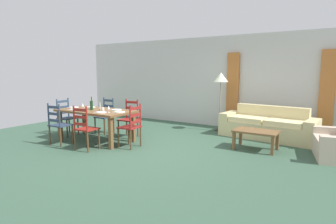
{
  "coord_description": "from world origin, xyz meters",
  "views": [
    {
      "loc": [
        3.63,
        -4.73,
        1.67
      ],
      "look_at": [
        0.24,
        0.59,
        0.75
      ],
      "focal_mm": 29.94,
      "sensor_mm": 36.0,
      "label": 1
    }
  ],
  "objects": [
    {
      "name": "ground_plane",
      "position": [
        0.0,
        0.0,
        -0.01
      ],
      "size": [
        9.6,
        9.6,
        0.02
      ],
      "primitive_type": "cube",
      "color": "#385743"
    },
    {
      "name": "wall_far",
      "position": [
        0.0,
        3.3,
        1.35
      ],
      "size": [
        9.6,
        0.16,
        2.7
      ],
      "primitive_type": "cube",
      "color": "silver",
      "rests_on": "ground_plane"
    },
    {
      "name": "curtain_panel_left",
      "position": [
        0.84,
        3.16,
        1.1
      ],
      "size": [
        0.35,
        0.08,
        2.2
      ],
      "primitive_type": "cube",
      "color": "#BE6F33",
      "rests_on": "ground_plane"
    },
    {
      "name": "curtain_panel_right",
      "position": [
        3.24,
        3.16,
        1.1
      ],
      "size": [
        0.35,
        0.08,
        2.2
      ],
      "primitive_type": "cube",
      "color": "#BE6F33",
      "rests_on": "ground_plane"
    },
    {
      "name": "dining_table",
      "position": [
        -1.41,
        -0.05,
        0.66
      ],
      "size": [
        1.9,
        0.96,
        0.75
      ],
      "color": "brown",
      "rests_on": "ground_plane"
    },
    {
      "name": "dining_chair_near_left",
      "position": [
        -1.83,
        -0.79,
        0.48
      ],
      "size": [
        0.44,
        0.42,
        0.96
      ],
      "color": "#2F3E55",
      "rests_on": "ground_plane"
    },
    {
      "name": "dining_chair_near_right",
      "position": [
        -0.98,
        -0.77,
        0.48
      ],
      "size": [
        0.45,
        0.43,
        0.96
      ],
      "color": "maroon",
      "rests_on": "ground_plane"
    },
    {
      "name": "dining_chair_far_left",
      "position": [
        -1.82,
        0.69,
        0.48
      ],
      "size": [
        0.44,
        0.42,
        0.96
      ],
      "color": "#304761",
      "rests_on": "ground_plane"
    },
    {
      "name": "dining_chair_far_right",
      "position": [
        -1.0,
        0.69,
        0.48
      ],
      "size": [
        0.44,
        0.42,
        0.96
      ],
      "color": "maroon",
      "rests_on": "ground_plane"
    },
    {
      "name": "dining_chair_head_west",
      "position": [
        -2.55,
        -0.03,
        0.48
      ],
      "size": [
        0.42,
        0.44,
        0.96
      ],
      "color": "#2F435A",
      "rests_on": "ground_plane"
    },
    {
      "name": "dining_chair_head_east",
      "position": [
        -0.29,
        -0.08,
        0.48
      ],
      "size": [
        0.41,
        0.43,
        0.96
      ],
      "color": "maroon",
      "rests_on": "ground_plane"
    },
    {
      "name": "dinner_plate_near_left",
      "position": [
        -1.86,
        -0.3,
        0.76
      ],
      "size": [
        0.24,
        0.24,
        0.02
      ],
      "primitive_type": "cylinder",
      "color": "white",
      "rests_on": "dining_table"
    },
    {
      "name": "fork_near_left",
      "position": [
        -2.01,
        -0.3,
        0.75
      ],
      "size": [
        0.02,
        0.17,
        0.01
      ],
      "primitive_type": "cube",
      "rotation": [
        0.0,
        0.0,
        0.03
      ],
      "color": "silver",
      "rests_on": "dining_table"
    },
    {
      "name": "dinner_plate_near_right",
      "position": [
        -0.96,
        -0.3,
        0.76
      ],
      "size": [
        0.24,
        0.24,
        0.02
      ],
      "primitive_type": "cylinder",
      "color": "white",
      "rests_on": "dining_table"
    },
    {
      "name": "fork_near_right",
      "position": [
        -1.11,
        -0.3,
        0.75
      ],
      "size": [
        0.02,
        0.17,
        0.01
      ],
      "primitive_type": "cube",
      "rotation": [
        0.0,
        0.0,
        0.02
      ],
      "color": "silver",
      "rests_on": "dining_table"
    },
    {
      "name": "dinner_plate_far_left",
      "position": [
        -1.86,
        0.2,
        0.76
      ],
      "size": [
        0.24,
        0.24,
        0.02
      ],
      "primitive_type": "cylinder",
      "color": "white",
      "rests_on": "dining_table"
    },
    {
      "name": "fork_far_left",
      "position": [
        -2.01,
        0.2,
        0.75
      ],
      "size": [
        0.02,
        0.17,
        0.01
      ],
      "primitive_type": "cube",
      "rotation": [
        0.0,
        0.0,
        0.05
      ],
      "color": "silver",
      "rests_on": "dining_table"
    },
    {
      "name": "dinner_plate_far_right",
      "position": [
        -0.96,
        0.2,
        0.76
      ],
      "size": [
        0.24,
        0.24,
        0.02
      ],
      "primitive_type": "cylinder",
      "color": "white",
      "rests_on": "dining_table"
    },
    {
      "name": "fork_far_right",
      "position": [
        -1.11,
        0.2,
        0.75
      ],
      "size": [
        0.02,
        0.17,
        0.01
      ],
      "primitive_type": "cube",
      "rotation": [
        0.0,
        0.0,
        0.02
      ],
      "color": "silver",
      "rests_on": "dining_table"
    },
    {
      "name": "dinner_plate_head_west",
      "position": [
        -2.19,
        -0.05,
        0.76
      ],
      "size": [
        0.24,
        0.24,
        0.02
      ],
      "primitive_type": "cylinder",
      "color": "white",
      "rests_on": "dining_table"
    },
    {
      "name": "fork_head_west",
      "position": [
        -2.34,
        -0.05,
        0.75
      ],
      "size": [
        0.02,
        0.17,
        0.01
      ],
      "primitive_type": "cube",
      "rotation": [
        0.0,
        0.0,
        -0.05
      ],
      "color": "silver",
      "rests_on": "dining_table"
    },
    {
      "name": "dinner_plate_head_east",
      "position": [
        -0.63,
        -0.05,
        0.76
      ],
      "size": [
        0.24,
        0.24,
        0.02
      ],
      "primitive_type": "cylinder",
      "color": "white",
      "rests_on": "dining_table"
    },
    {
      "name": "fork_head_east",
      "position": [
        -0.78,
        -0.05,
        0.75
      ],
      "size": [
        0.03,
        0.17,
        0.01
      ],
      "primitive_type": "cube",
      "rotation": [
        0.0,
        0.0,
        -0.09
      ],
      "color": "silver",
      "rests_on": "dining_table"
    },
    {
      "name": "wine_bottle",
      "position": [
        -1.49,
        -0.1,
        0.87
      ],
      "size": [
        0.07,
        0.07,
        0.32
      ],
      "color": "#143819",
      "rests_on": "dining_table"
    },
    {
      "name": "wine_glass_near_left",
      "position": [
        -1.71,
        -0.19,
        0.86
      ],
      "size": [
        0.06,
        0.06,
        0.16
      ],
      "color": "white",
      "rests_on": "dining_table"
    },
    {
      "name": "wine_glass_near_right",
      "position": [
        -0.84,
        -0.2,
        0.86
      ],
      "size": [
        0.06,
        0.06,
        0.16
      ],
      "color": "white",
      "rests_on": "dining_table"
    },
    {
      "name": "wine_glass_far_left",
      "position": [
        -1.72,
        0.1,
        0.86
      ],
      "size": [
        0.06,
        0.06,
        0.16
      ],
      "color": "white",
      "rests_on": "dining_table"
    },
    {
      "name": "coffee_cup_primary",
      "position": [
        -1.09,
        -0.13,
        0.8
      ],
      "size": [
        0.07,
        0.07,
        0.09
      ],
      "primitive_type": "cylinder",
      "color": "beige",
      "rests_on": "dining_table"
    },
    {
      "name": "candle_tall",
      "position": [
        -1.59,
        -0.03,
        0.84
      ],
      "size": [
        0.05,
        0.05,
        0.29
      ],
      "color": "#998C66",
      "rests_on": "dining_table"
    },
    {
      "name": "candle_short",
      "position": [
        -1.21,
        -0.09,
        0.8
      ],
      "size": [
        0.05,
        0.05,
        0.2
      ],
      "color": "#998C66",
      "rests_on": "dining_table"
    },
    {
      "name": "couch",
      "position": [
        2.05,
        2.42,
        0.29
      ],
      "size": [
        2.35,
        1.04,
        0.8
      ],
      "color": "beige",
      "rests_on": "ground_plane"
    },
    {
      "name": "coffee_table",
      "position": [
        2.08,
        1.21,
        0.36
      ],
      "size": [
        0.9,
        0.56,
        0.42
      ],
      "color": "brown",
      "rests_on": "ground_plane"
    },
    {
      "name": "standing_lamp",
      "position": [
        0.69,
        2.61,
        1.41
      ],
      "size": [
        0.4,
        0.4,
        1.64
      ],
      "color": "#332D28",
      "rests_on": "ground_plane"
    }
  ]
}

